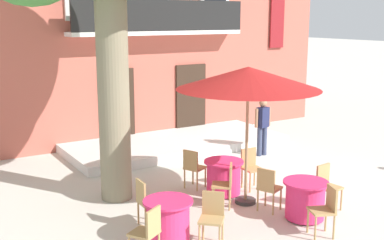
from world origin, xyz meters
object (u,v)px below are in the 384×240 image
at_px(cafe_chair_middle_1, 146,200).
at_px(cafe_chair_front_2, 268,186).
at_px(cafe_table_front, 305,200).
at_px(pedestrian_near_entrance, 263,124).
at_px(cafe_chair_near_tree_1, 193,166).
at_px(cafe_chair_middle_0, 212,215).
at_px(cafe_chair_near_tree_2, 225,182).
at_px(cafe_chair_middle_2, 148,230).
at_px(cafe_chair_front_1, 327,184).
at_px(cafe_umbrella, 248,79).
at_px(cafe_table_middle, 168,220).
at_px(cafe_chair_front_0, 326,207).
at_px(cafe_table_near_tree, 224,177).
at_px(cafe_chair_near_tree_0, 251,165).

relative_size(cafe_chair_middle_1, cafe_chair_front_2, 1.00).
distance_m(cafe_table_front, cafe_chair_front_2, 0.77).
bearing_deg(pedestrian_near_entrance, cafe_chair_front_2, -127.93).
distance_m(cafe_chair_near_tree_1, cafe_chair_middle_0, 2.78).
relative_size(cafe_chair_near_tree_2, cafe_chair_middle_2, 1.00).
relative_size(cafe_chair_middle_0, cafe_chair_front_1, 1.00).
relative_size(cafe_chair_near_tree_2, cafe_umbrella, 0.31).
xyz_separation_m(cafe_chair_near_tree_2, cafe_table_middle, (-1.75, -0.77, -0.14)).
xyz_separation_m(cafe_chair_near_tree_1, cafe_chair_front_0, (0.71, -3.30, 0.00)).
bearing_deg(cafe_chair_near_tree_2, cafe_chair_front_1, -33.83).
bearing_deg(cafe_table_front, pedestrian_near_entrance, 61.07).
height_order(cafe_chair_middle_1, cafe_table_front, cafe_chair_middle_1).
xyz_separation_m(cafe_chair_middle_2, cafe_chair_front_0, (3.09, -0.79, 0.00)).
bearing_deg(cafe_chair_near_tree_2, cafe_chair_front_0, -69.99).
distance_m(cafe_table_near_tree, cafe_chair_front_0, 2.67).
bearing_deg(cafe_chair_middle_2, cafe_table_near_tree, 33.89).
height_order(cafe_table_middle, cafe_chair_middle_2, cafe_chair_middle_2).
bearing_deg(cafe_chair_near_tree_2, pedestrian_near_entrance, 39.97).
relative_size(cafe_chair_front_1, cafe_chair_front_2, 1.00).
bearing_deg(cafe_chair_middle_1, cafe_chair_front_2, -14.37).
height_order(cafe_chair_middle_2, cafe_table_front, cafe_chair_middle_2).
height_order(cafe_chair_near_tree_2, cafe_chair_middle_2, same).
height_order(cafe_table_middle, cafe_umbrella, cafe_umbrella).
bearing_deg(cafe_chair_middle_2, pedestrian_near_entrance, 34.97).
xyz_separation_m(cafe_chair_near_tree_0, cafe_umbrella, (-0.66, -0.67, 2.08)).
bearing_deg(cafe_chair_middle_2, cafe_chair_front_1, 1.25).
distance_m(cafe_chair_middle_2, cafe_table_front, 3.31).
bearing_deg(cafe_chair_near_tree_0, cafe_chair_front_1, -73.43).
height_order(cafe_chair_middle_0, cafe_chair_front_1, same).
bearing_deg(cafe_umbrella, cafe_chair_near_tree_1, 109.97).
bearing_deg(cafe_table_middle, cafe_table_front, -10.81).
height_order(cafe_chair_near_tree_0, cafe_chair_middle_0, same).
bearing_deg(cafe_chair_middle_2, cafe_chair_front_0, -14.33).
distance_m(cafe_chair_near_tree_0, cafe_umbrella, 2.28).
bearing_deg(cafe_chair_middle_1, cafe_table_front, -24.83).
height_order(cafe_table_middle, pedestrian_near_entrance, pedestrian_near_entrance).
relative_size(cafe_chair_near_tree_1, pedestrian_near_entrance, 0.57).
bearing_deg(cafe_umbrella, cafe_table_middle, -161.61).
height_order(cafe_table_near_tree, cafe_chair_middle_0, cafe_chair_middle_0).
distance_m(cafe_chair_near_tree_1, cafe_chair_front_1, 2.93).
relative_size(cafe_chair_front_0, cafe_umbrella, 0.31).
bearing_deg(cafe_chair_front_0, cafe_table_middle, 153.52).
height_order(cafe_chair_front_0, pedestrian_near_entrance, pedestrian_near_entrance).
relative_size(cafe_table_near_tree, cafe_table_front, 1.00).
height_order(cafe_table_near_tree, cafe_chair_near_tree_1, cafe_chair_near_tree_1).
height_order(cafe_chair_middle_2, cafe_umbrella, cafe_umbrella).
bearing_deg(cafe_chair_near_tree_1, cafe_chair_middle_2, -133.55).
relative_size(cafe_chair_middle_0, cafe_table_front, 1.05).
height_order(cafe_chair_near_tree_0, cafe_chair_near_tree_1, same).
relative_size(cafe_chair_front_2, cafe_umbrella, 0.31).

